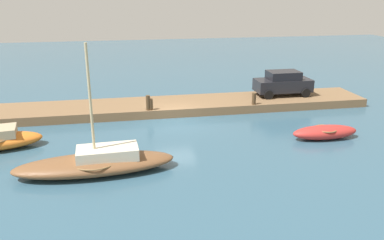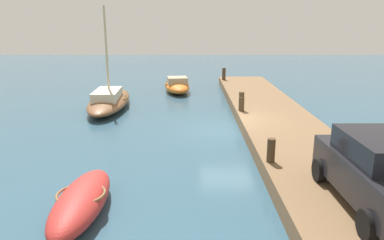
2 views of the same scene
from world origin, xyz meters
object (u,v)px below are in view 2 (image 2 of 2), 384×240
mooring_post_east (224,74)px  motorboat_orange (177,85)px  sailboat_brown (109,100)px  mooring_post_mid_east (241,101)px  mooring_post_west (271,150)px  rowboat_red (82,201)px  mooring_post_mid_west (242,104)px  parked_car (379,171)px

mooring_post_east → motorboat_orange: bearing=120.4°
sailboat_brown → mooring_post_east: size_ratio=7.71×
motorboat_orange → mooring_post_mid_east: 8.90m
mooring_post_west → sailboat_brown: bearing=36.7°
sailboat_brown → mooring_post_mid_east: 7.98m
rowboat_red → mooring_post_mid_east: mooring_post_mid_east is taller
sailboat_brown → mooring_post_west: 12.40m
motorboat_orange → mooring_post_west: 15.57m
sailboat_brown → mooring_post_mid_east: (-2.92, -7.41, 0.55)m
sailboat_brown → mooring_post_mid_west: (-3.10, -7.41, 0.43)m
rowboat_red → mooring_post_west: (2.27, -5.39, 0.56)m
sailboat_brown → parked_car: size_ratio=1.81×
mooring_post_west → mooring_post_mid_west: size_ratio=1.08×
motorboat_orange → mooring_post_east: size_ratio=5.07×
motorboat_orange → parked_car: parked_car is taller
mooring_post_mid_west → mooring_post_east: bearing=0.0°
mooring_post_mid_west → parked_car: (-9.66, -1.92, 0.54)m
rowboat_red → mooring_post_east: bearing=-15.1°
mooring_post_east → mooring_post_west: bearing=180.0°
motorboat_orange → mooring_post_west: bearing=-175.2°
mooring_post_mid_east → parked_car: 10.03m
motorboat_orange → mooring_post_west: mooring_post_west is taller
rowboat_red → mooring_post_mid_east: bearing=-29.8°
sailboat_brown → mooring_post_mid_east: size_ratio=7.60×
rowboat_red → mooring_post_west: 5.87m
rowboat_red → mooring_post_west: size_ratio=4.81×
mooring_post_west → parked_car: 3.45m
mooring_post_west → mooring_post_mid_east: mooring_post_mid_east is taller
mooring_post_mid_west → rowboat_red: bearing=149.4°
sailboat_brown → parked_car: bearing=-146.3°
rowboat_red → mooring_post_mid_west: size_ratio=5.18×
sailboat_brown → mooring_post_east: bearing=-47.8°
rowboat_red → mooring_post_east: 20.26m
parked_car → rowboat_red: bearing=85.4°
mooring_post_west → mooring_post_mid_west: bearing=0.0°
mooring_post_mid_east → mooring_post_east: (10.23, 0.00, -0.01)m
rowboat_red → parked_car: 7.41m
sailboat_brown → parked_car: 15.83m
sailboat_brown → mooring_post_mid_west: sailboat_brown is taller
rowboat_red → sailboat_brown: 12.37m
mooring_post_east → rowboat_red: bearing=164.6°
sailboat_brown → mooring_post_mid_west: 8.04m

